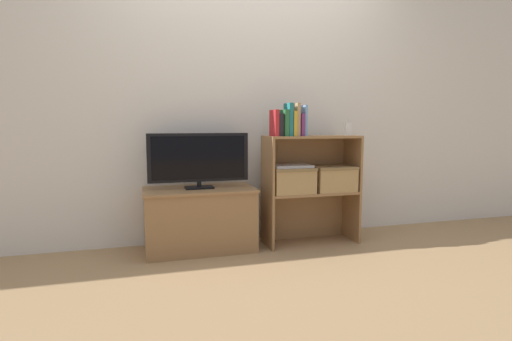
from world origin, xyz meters
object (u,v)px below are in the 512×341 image
Objects in this scene: book_charcoal at (279,125)px; baby_monitor at (348,129)px; book_teal at (288,120)px; storage_basket_left at (291,179)px; book_crimson at (274,123)px; book_tan at (296,120)px; book_skyblue at (303,121)px; book_forest at (284,123)px; laptop at (291,166)px; tv_stand at (200,219)px; book_plum at (300,125)px; tv at (199,159)px; storage_basket_right at (332,177)px; book_mustard at (292,124)px.

book_charcoal is 1.31× the size of baby_monitor.
storage_basket_left is at bearing 42.73° from book_teal.
book_crimson is 1.52× the size of baby_monitor.
book_tan is (0.18, 0.00, 0.03)m from book_crimson.
book_crimson is at bearing -180.00° from book_skyblue.
book_charcoal is 0.69× the size of book_teal.
storage_basket_left is (-0.02, 0.04, -0.48)m from book_tan.
book_skyblue is at bearing 0.00° from book_forest.
book_teal is 0.81× the size of laptop.
book_skyblue is at bearing 0.00° from book_crimson.
book_tan is 0.50m from baby_monitor.
book_forest is (0.66, -0.12, 0.76)m from tv_stand.
book_skyblue is at bearing -24.12° from laptop.
book_crimson reaches higher than tv_stand.
book_skyblue is at bearing -24.12° from storage_basket_left.
tv is at bearing 171.53° from book_plum.
storage_basket_right is at bearing 0.00° from laptop.
storage_basket_left is (0.74, -0.08, -0.18)m from tv.
book_teal reaches higher than book_crimson.
book_skyblue is (0.03, 0.00, 0.03)m from book_plum.
book_teal reaches higher than laptop.
book_plum is at bearing 0.00° from book_mustard.
book_tan is (0.03, 0.00, 0.03)m from book_mustard.
tv is 0.77m from storage_basket_left.
book_mustard reaches higher than tv_stand.
book_crimson is 0.48m from storage_basket_left.
book_charcoal reaches higher than tv_stand.
tv_stand is at bearing 171.03° from book_tan.
tv is 3.04× the size of book_teal.
book_plum is (0.13, 0.00, -0.02)m from book_forest.
baby_monitor reaches higher than storage_basket_left.
book_tan is 0.38m from laptop.
tv_stand is 0.85m from laptop.
book_charcoal is at bearing -180.00° from book_skyblue.
laptop is at bearing -178.34° from baby_monitor.
book_forest is 1.17× the size of book_plum.
book_skyblue reaches higher than book_forest.
book_crimson is 0.68m from baby_monitor.
storage_basket_right is at bearing 6.36° from book_tan.
laptop reaches higher than tv_stand.
book_skyblue is (0.83, -0.12, 0.78)m from tv_stand.
tv is 0.75m from laptop.
book_tan reaches higher than storage_basket_right.
book_mustard is (0.07, 0.00, -0.01)m from book_forest.
tv reaches higher than storage_basket_left.
tv_stand is 4.21× the size of book_crimson.
book_tan reaches higher than book_mustard.
tv_stand is 3.34× the size of book_teal.
laptop is at bearing 26.48° from book_forest.
tv_stand is 0.81m from storage_basket_left.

